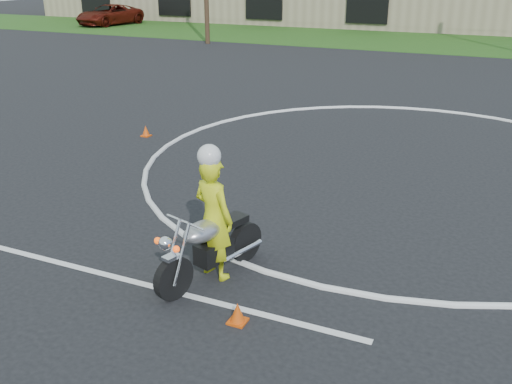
% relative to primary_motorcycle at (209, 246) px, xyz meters
% --- Properties ---
extents(ground, '(120.00, 120.00, 0.00)m').
position_rel_primary_motorcycle_xyz_m(ground, '(1.64, 3.44, -0.55)').
color(ground, black).
rests_on(ground, ground).
extents(grass_strip, '(120.00, 10.00, 0.02)m').
position_rel_primary_motorcycle_xyz_m(grass_strip, '(1.64, 30.44, -0.54)').
color(grass_strip, '#1E4714').
rests_on(grass_strip, ground).
extents(course_markings, '(19.05, 19.05, 0.12)m').
position_rel_primary_motorcycle_xyz_m(course_markings, '(3.81, 7.79, -0.55)').
color(course_markings, silver).
rests_on(course_markings, ground).
extents(primary_motorcycle, '(0.99, 2.11, 1.14)m').
position_rel_primary_motorcycle_xyz_m(primary_motorcycle, '(0.00, 0.00, 0.00)').
color(primary_motorcycle, black).
rests_on(primary_motorcycle, ground).
extents(rider_primary_grp, '(0.80, 0.64, 2.12)m').
position_rel_primary_motorcycle_xyz_m(rider_primary_grp, '(0.01, 0.14, 0.47)').
color(rider_primary_grp, '#CDD716').
rests_on(rider_primary_grp, ground).
extents(pickup_grp, '(3.37, 5.90, 1.55)m').
position_rel_primary_motorcycle_xyz_m(pickup_grp, '(-25.72, 31.14, 0.22)').
color(pickup_grp, '#4E1008').
rests_on(pickup_grp, ground).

